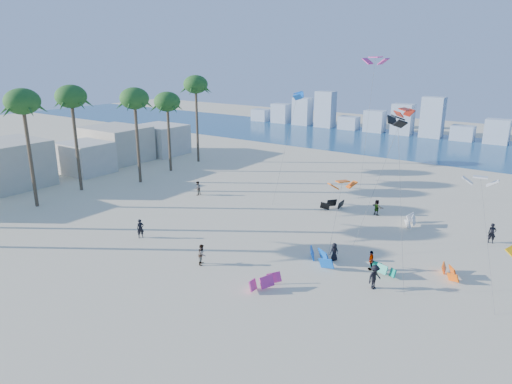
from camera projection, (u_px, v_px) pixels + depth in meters
The scene contains 10 objects.
ground at pixel (96, 296), 33.54m from camera, with size 220.00×220.00×0.00m, color beige.
ocean at pixel (409, 144), 89.89m from camera, with size 220.00×220.00×0.00m, color navy.
kitesurfer_near at pixel (140, 229), 43.92m from camera, with size 0.67×0.44×1.84m, color black.
kitesurfer_mid at pixel (202, 254), 38.40m from camera, with size 0.85×0.67×1.76m, color gray.
kitesurfers_far at pixel (344, 230), 43.61m from camera, with size 33.34×17.24×1.91m.
grounded_kites at pixel (354, 244), 41.50m from camera, with size 17.88×23.19×1.05m.
flying_kites at pixel (397, 121), 42.03m from camera, with size 30.41×28.37×17.09m.
palm_row at pixel (83, 101), 55.30m from camera, with size 7.38×44.80×13.89m.
beachfront_buildings at pixel (71, 155), 67.65m from camera, with size 11.50×43.00×6.00m.
distant_skyline at pixel (419, 122), 97.48m from camera, with size 85.00×3.00×8.40m.
Camera 1 is at (26.79, -17.74, 16.93)m, focal length 32.35 mm.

